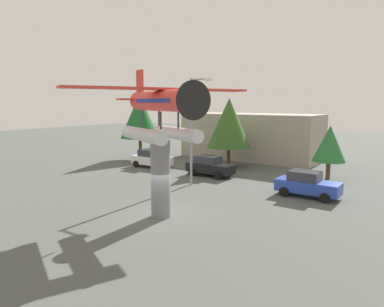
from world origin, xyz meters
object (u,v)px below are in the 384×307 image
Objects in this scene: streetlight_primary at (193,124)px; tree_center_back at (330,144)px; display_pedestal at (161,179)px; tree_west at (140,116)px; storefront_building at (251,136)px; car_near_white at (152,158)px; tree_east at (229,123)px; car_far_blue at (307,184)px; car_mid_black at (210,166)px; floatplane_monument at (161,110)px.

streetlight_primary is 1.81× the size of tree_center_back.
display_pedestal is 20.84m from tree_west.
storefront_building is at bearing 38.94° from tree_west.
streetlight_primary reaches higher than car_near_white.
streetlight_primary is (7.76, -3.74, 3.86)m from car_near_white.
display_pedestal is 1.03× the size of car_near_white.
tree_west reaches higher than tree_east.
storefront_building is (-5.31, 22.00, 0.40)m from display_pedestal.
car_far_blue is at bearing 59.31° from display_pedestal.
display_pedestal is at bearing -42.71° from tree_west.
storefront_building is at bearing 103.56° from display_pedestal.
car_near_white is 0.57× the size of tree_west.
car_near_white is at bearing 179.08° from car_mid_black.
car_near_white is 0.61× the size of tree_east.
display_pedestal is at bearing -73.76° from tree_east.
tree_east is at bearing -179.84° from tree_center_back.
car_mid_black is at bearing -80.16° from tree_east.
display_pedestal is at bearing -120.69° from car_far_blue.
storefront_building is 12.19m from tree_center_back.
tree_center_back reaches higher than car_near_white.
car_mid_black and car_far_blue have the same top height.
tree_east is (6.16, 4.61, 3.53)m from car_near_white.
tree_east reaches higher than tree_center_back.
storefront_building is (-5.43, 22.05, -3.43)m from floatplane_monument.
tree_center_back is at bearing 0.16° from tree_east.
car_near_white is (-10.82, 11.02, -5.12)m from floatplane_monument.
display_pedestal is at bearing -107.96° from tree_center_back.
tree_center_back is (8.00, 8.38, -1.74)m from streetlight_primary.
car_mid_black is 0.61× the size of tree_east.
streetlight_primary reaches higher than car_far_blue.
tree_west is at bearing 161.63° from floatplane_monument.
car_mid_black is (6.98, -0.11, 0.00)m from car_near_white.
streetlight_primary is 15.12m from storefront_building.
storefront_building is at bearing 129.43° from car_far_blue.
car_near_white is 12.40m from storefront_building.
floatplane_monument is at bearing -45.53° from car_near_white.
tree_center_back is (4.94, 15.66, -3.00)m from floatplane_monument.
floatplane_monument is (0.12, -0.05, 3.84)m from display_pedestal.
streetlight_primary reaches higher than tree_west.
car_near_white is 1.00× the size of car_far_blue.
floatplane_monument is 8.00m from streetlight_primary.
storefront_building reaches higher than car_far_blue.
display_pedestal is 1.03× the size of car_mid_black.
car_mid_black is 5.95m from tree_east.
storefront_building is at bearing 98.11° from car_mid_black.
floatplane_monument is 11.67m from car_far_blue.
car_near_white is 1.00× the size of car_mid_black.
streetlight_primary is at bearing -77.84° from car_mid_black.
display_pedestal is 15.37m from car_near_white.
tree_center_back is (9.60, 0.03, -1.41)m from tree_east.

